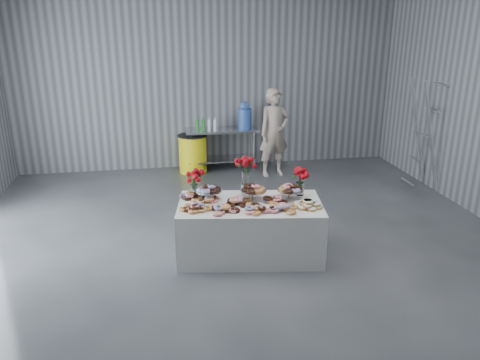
% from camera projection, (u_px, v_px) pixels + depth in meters
% --- Properties ---
extents(ground, '(9.00, 9.00, 0.00)m').
position_uv_depth(ground, '(249.00, 264.00, 6.16)').
color(ground, '#323539').
rests_on(ground, ground).
extents(room_walls, '(8.04, 9.04, 4.02)m').
position_uv_depth(room_walls, '(226.00, 58.00, 5.32)').
color(room_walls, gray).
rests_on(room_walls, ground).
extents(display_table, '(2.03, 1.28, 0.75)m').
position_uv_depth(display_table, '(250.00, 229.00, 6.32)').
color(display_table, silver).
rests_on(display_table, ground).
extents(prep_table, '(1.50, 0.60, 0.90)m').
position_uv_depth(prep_table, '(221.00, 142.00, 9.81)').
color(prep_table, silver).
rests_on(prep_table, ground).
extents(donut_mounds, '(1.91, 1.07, 0.09)m').
position_uv_depth(donut_mounds, '(251.00, 201.00, 6.13)').
color(donut_mounds, '#BE7D45').
rests_on(donut_mounds, display_table).
extents(cake_stand_left, '(0.36, 0.36, 0.17)m').
position_uv_depth(cake_stand_left, '(209.00, 190.00, 6.28)').
color(cake_stand_left, silver).
rests_on(cake_stand_left, display_table).
extents(cake_stand_mid, '(0.36, 0.36, 0.17)m').
position_uv_depth(cake_stand_mid, '(253.00, 189.00, 6.29)').
color(cake_stand_mid, silver).
rests_on(cake_stand_mid, display_table).
extents(cake_stand_right, '(0.36, 0.36, 0.17)m').
position_uv_depth(cake_stand_right, '(290.00, 189.00, 6.30)').
color(cake_stand_right, silver).
rests_on(cake_stand_right, display_table).
extents(danish_pile, '(0.48, 0.48, 0.11)m').
position_uv_depth(danish_pile, '(308.00, 203.00, 6.05)').
color(danish_pile, white).
rests_on(danish_pile, display_table).
extents(bouquet_left, '(0.26, 0.26, 0.42)m').
position_uv_depth(bouquet_left, '(194.00, 176.00, 6.32)').
color(bouquet_left, white).
rests_on(bouquet_left, display_table).
extents(bouquet_right, '(0.26, 0.26, 0.42)m').
position_uv_depth(bouquet_right, '(300.00, 175.00, 6.40)').
color(bouquet_right, white).
rests_on(bouquet_right, display_table).
extents(bouquet_center, '(0.26, 0.26, 0.57)m').
position_uv_depth(bouquet_center, '(246.00, 168.00, 6.40)').
color(bouquet_center, silver).
rests_on(bouquet_center, display_table).
extents(water_jug, '(0.28, 0.28, 0.55)m').
position_uv_depth(water_jug, '(245.00, 116.00, 9.72)').
color(water_jug, '#3E6DD5').
rests_on(water_jug, prep_table).
extents(drink_bottles, '(0.54, 0.08, 0.27)m').
position_uv_depth(drink_bottles, '(206.00, 124.00, 9.53)').
color(drink_bottles, '#268C33').
rests_on(drink_bottles, prep_table).
extents(person, '(0.73, 0.57, 1.78)m').
position_uv_depth(person, '(274.00, 133.00, 9.42)').
color(person, '#CC8C93').
rests_on(person, ground).
extents(trash_barrel, '(0.62, 0.62, 0.79)m').
position_uv_depth(trash_barrel, '(193.00, 153.00, 9.78)').
color(trash_barrel, yellow).
rests_on(trash_barrel, ground).
extents(stepladder, '(0.74, 0.52, 2.08)m').
position_uv_depth(stepladder, '(424.00, 135.00, 8.62)').
color(stepladder, silver).
rests_on(stepladder, ground).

